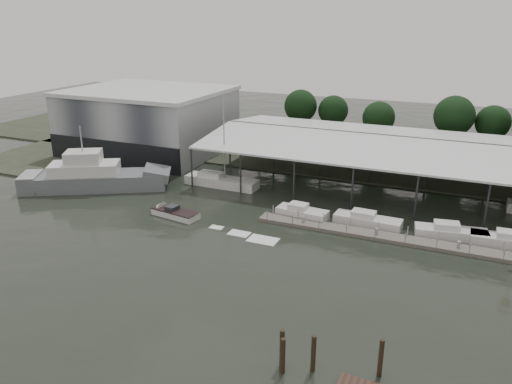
% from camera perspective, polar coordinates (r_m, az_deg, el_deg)
% --- Properties ---
extents(ground, '(200.00, 200.00, 0.00)m').
position_cam_1_polar(ground, '(49.39, -4.94, -6.92)').
color(ground, black).
rests_on(ground, ground).
extents(land_strip_far, '(140.00, 30.00, 0.30)m').
position_cam_1_polar(land_strip_far, '(86.28, 8.40, 4.71)').
color(land_strip_far, '#3B4231').
rests_on(land_strip_far, ground).
extents(land_strip_west, '(20.00, 40.00, 0.30)m').
position_cam_1_polar(land_strip_west, '(94.71, -17.84, 5.30)').
color(land_strip_west, '#3B4231').
rests_on(land_strip_west, ground).
extents(storage_warehouse, '(24.50, 20.50, 10.50)m').
position_cam_1_polar(storage_warehouse, '(86.20, -12.12, 8.01)').
color(storage_warehouse, '#9A9EA4').
rests_on(storage_warehouse, ground).
extents(covered_boat_shed, '(58.24, 24.00, 6.96)m').
position_cam_1_polar(covered_boat_shed, '(68.66, 19.26, 5.15)').
color(covered_boat_shed, silver).
rests_on(covered_boat_shed, ground).
extents(trawler_dock, '(3.00, 18.00, 0.50)m').
position_cam_1_polar(trawler_dock, '(76.77, -19.91, 1.96)').
color(trawler_dock, '#5E5A53').
rests_on(trawler_dock, ground).
extents(floating_dock, '(28.00, 2.00, 1.40)m').
position_cam_1_polar(floating_dock, '(53.71, 14.64, -5.02)').
color(floating_dock, '#5E5A53').
rests_on(floating_dock, ground).
extents(grey_trawler, '(19.10, 13.53, 8.84)m').
position_cam_1_polar(grey_trawler, '(69.75, -17.87, 1.62)').
color(grey_trawler, slate).
rests_on(grey_trawler, ground).
extents(white_sailboat, '(10.19, 2.65, 12.14)m').
position_cam_1_polar(white_sailboat, '(67.85, -4.07, 1.22)').
color(white_sailboat, silver).
rests_on(white_sailboat, ground).
extents(speedboat_underway, '(17.39, 4.62, 2.00)m').
position_cam_1_polar(speedboat_underway, '(58.58, -9.59, -2.32)').
color(speedboat_underway, silver).
rests_on(speedboat_underway, ground).
extents(moored_cruiser_0, '(6.02, 2.67, 1.70)m').
position_cam_1_polar(moored_cruiser_0, '(57.39, 5.24, -2.35)').
color(moored_cruiser_0, silver).
rests_on(moored_cruiser_0, ground).
extents(moored_cruiser_1, '(7.42, 2.54, 1.70)m').
position_cam_1_polar(moored_cruiser_1, '(56.35, 12.57, -3.19)').
color(moored_cruiser_1, silver).
rests_on(moored_cruiser_1, ground).
extents(moored_cruiser_2, '(7.51, 3.34, 1.70)m').
position_cam_1_polar(moored_cruiser_2, '(55.89, 21.32, -4.32)').
color(moored_cruiser_2, silver).
rests_on(moored_cruiser_2, ground).
extents(mooring_pilings, '(6.44, 8.82, 3.45)m').
position_cam_1_polar(mooring_pilings, '(32.71, 5.74, -20.36)').
color(mooring_pilings, '#34281A').
rests_on(mooring_pilings, ground).
extents(horizon_tree_line, '(67.45, 10.72, 9.75)m').
position_cam_1_polar(horizon_tree_line, '(88.39, 23.04, 7.46)').
color(horizon_tree_line, black).
rests_on(horizon_tree_line, ground).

